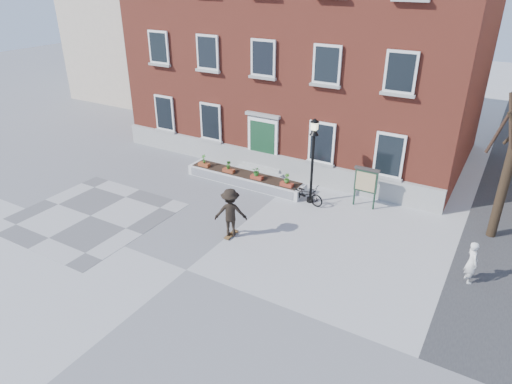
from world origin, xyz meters
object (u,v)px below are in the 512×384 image
Objects in this scene: bicycle at (306,194)px; bystander at (472,262)px; lamp_post at (313,149)px; notice_board at (366,181)px; skateboarder at (231,212)px.

bystander is at bearing -102.20° from bicycle.
lamp_post reaches higher than bystander.
bystander is at bearing -20.72° from lamp_post.
bicycle is 1.14× the size of bystander.
lamp_post reaches higher than notice_board.
bystander is at bearing 10.82° from skateboarder.
lamp_post is at bearing -26.31° from bicycle.
notice_board is at bearing -61.25° from bicycle.
bicycle is at bearing 41.59° from bystander.
skateboarder reaches higher than notice_board.
notice_board is (2.38, 0.97, 0.80)m from bicycle.
bicycle is at bearing -122.95° from lamp_post.
skateboarder is (-1.34, -4.08, 0.60)m from bicycle.
notice_board is at bearing 25.03° from bystander.
skateboarder reaches higher than bicycle.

